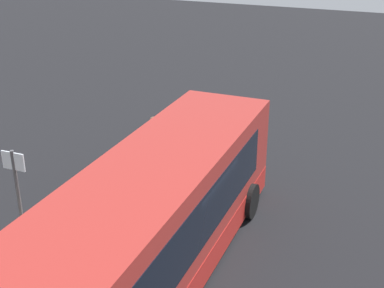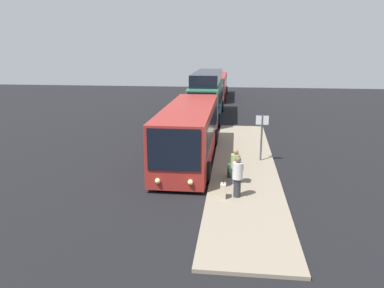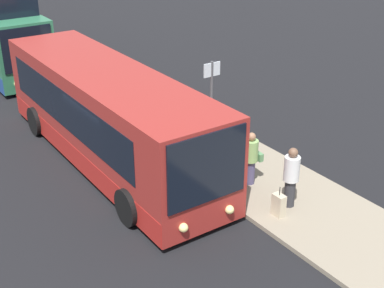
# 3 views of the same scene
# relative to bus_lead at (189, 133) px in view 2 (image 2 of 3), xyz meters

# --- Properties ---
(ground) EXTENTS (80.00, 80.00, 0.00)m
(ground) POSITION_rel_bus_lead_xyz_m (1.02, -0.18, -1.52)
(ground) COLOR black
(platform) EXTENTS (20.00, 3.30, 0.13)m
(platform) POSITION_rel_bus_lead_xyz_m (1.02, 3.07, -1.45)
(platform) COLOR gray
(platform) RESTS_ON ground
(bus_lead) EXTENTS (10.82, 2.88, 3.05)m
(bus_lead) POSITION_rel_bus_lead_xyz_m (0.00, 0.00, 0.00)
(bus_lead) COLOR maroon
(bus_lead) RESTS_ON ground
(bus_second) EXTENTS (11.21, 2.72, 4.06)m
(bus_second) POSITION_rel_bus_lead_xyz_m (-12.94, -0.00, 0.30)
(bus_second) COLOR #2D704C
(bus_second) RESTS_ON ground
(bus_third) EXTENTS (11.49, 2.83, 2.83)m
(bus_third) POSITION_rel_bus_lead_xyz_m (-26.63, 0.00, -0.11)
(bus_third) COLOR maroon
(bus_third) RESTS_ON ground
(passenger_boarding) EXTENTS (0.44, 0.61, 1.64)m
(passenger_boarding) POSITION_rel_bus_lead_xyz_m (3.98, 2.62, -0.52)
(passenger_boarding) COLOR #4C476B
(passenger_boarding) RESTS_ON platform
(passenger_waiting) EXTENTS (0.58, 0.58, 1.76)m
(passenger_waiting) POSITION_rel_bus_lead_xyz_m (5.55, 2.69, -0.45)
(passenger_waiting) COLOR #2D2D33
(passenger_waiting) RESTS_ON platform
(suitcase) EXTENTS (0.36, 0.23, 0.86)m
(suitcase) POSITION_rel_bus_lead_xyz_m (5.75, 2.12, -1.08)
(suitcase) COLOR beige
(suitcase) RESTS_ON platform
(sign_post) EXTENTS (0.10, 0.68, 2.55)m
(sign_post) POSITION_rel_bus_lead_xyz_m (0.16, 3.99, 0.22)
(sign_post) COLOR #4C4C51
(sign_post) RESTS_ON platform
(trash_bin) EXTENTS (0.44, 0.44, 0.65)m
(trash_bin) POSITION_rel_bus_lead_xyz_m (3.12, 2.45, -1.06)
(trash_bin) COLOR #2D4C33
(trash_bin) RESTS_ON platform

